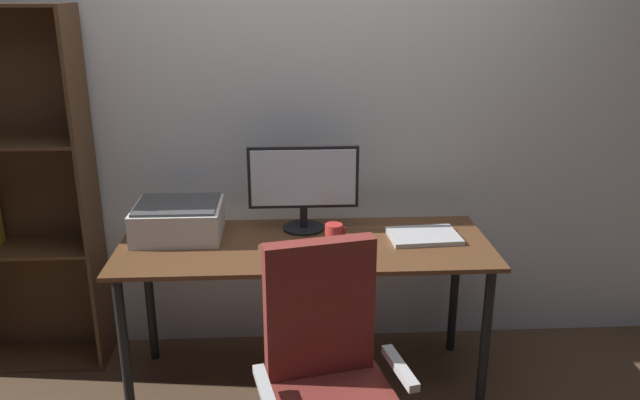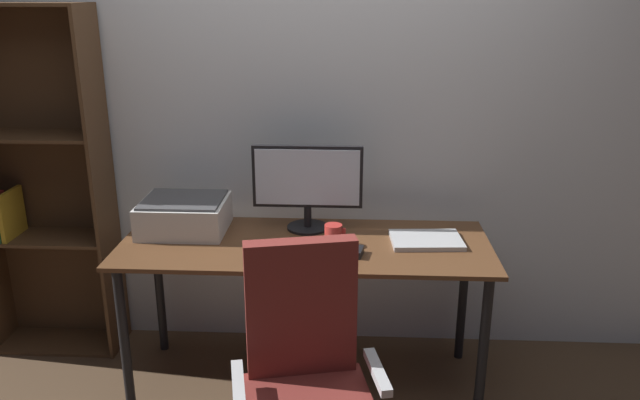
% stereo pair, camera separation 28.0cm
% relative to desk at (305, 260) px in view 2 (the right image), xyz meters
% --- Properties ---
extents(ground_plane, '(12.00, 12.00, 0.00)m').
position_rel_desk_xyz_m(ground_plane, '(0.00, 0.00, -0.65)').
color(ground_plane, '#4C3826').
extents(back_wall, '(6.40, 0.10, 2.60)m').
position_rel_desk_xyz_m(back_wall, '(0.00, 0.49, 0.65)').
color(back_wall, silver).
rests_on(back_wall, ground).
extents(desk, '(1.69, 0.65, 0.74)m').
position_rel_desk_xyz_m(desk, '(0.00, 0.00, 0.00)').
color(desk, '#56351E').
rests_on(desk, ground).
extents(monitor, '(0.52, 0.20, 0.41)m').
position_rel_desk_xyz_m(monitor, '(0.00, 0.18, 0.32)').
color(monitor, black).
rests_on(monitor, desk).
extents(keyboard, '(0.29, 0.12, 0.02)m').
position_rel_desk_xyz_m(keyboard, '(0.01, -0.15, 0.09)').
color(keyboard, silver).
rests_on(keyboard, desk).
extents(mouse, '(0.07, 0.10, 0.03)m').
position_rel_desk_xyz_m(mouse, '(0.23, -0.13, 0.10)').
color(mouse, black).
rests_on(mouse, desk).
extents(coffee_mug, '(0.10, 0.08, 0.10)m').
position_rel_desk_xyz_m(coffee_mug, '(0.13, -0.02, 0.13)').
color(coffee_mug, '#B72D28').
rests_on(coffee_mug, desk).
extents(laptop, '(0.33, 0.25, 0.02)m').
position_rel_desk_xyz_m(laptop, '(0.55, 0.03, 0.10)').
color(laptop, '#B7BABC').
rests_on(laptop, desk).
extents(printer, '(0.40, 0.34, 0.16)m').
position_rel_desk_xyz_m(printer, '(-0.59, 0.12, 0.17)').
color(printer, silver).
rests_on(printer, desk).
extents(office_chair, '(0.56, 0.55, 1.01)m').
position_rel_desk_xyz_m(office_chair, '(0.06, -0.77, -0.20)').
color(office_chair, '#B7BABC').
rests_on(office_chair, ground).
extents(bookshelf, '(0.67, 0.28, 1.78)m').
position_rel_desk_xyz_m(bookshelf, '(-1.38, 0.32, 0.22)').
color(bookshelf, '#4C331E').
rests_on(bookshelf, ground).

